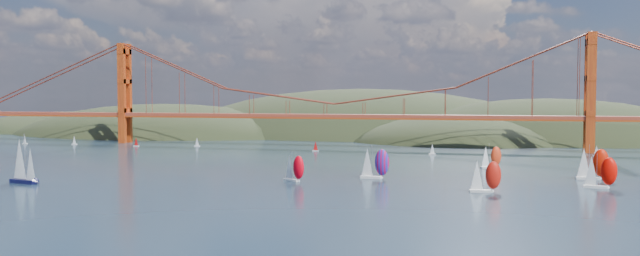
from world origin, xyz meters
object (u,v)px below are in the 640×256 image
(racer_0, at_px, (294,167))
(racer_3, at_px, (491,157))
(racer_1, at_px, (485,176))
(racer_rwb, at_px, (374,163))
(sloop_navy, at_px, (23,161))
(racer_4, at_px, (592,163))
(racer_2, at_px, (600,172))

(racer_0, bearing_deg, racer_3, 70.81)
(racer_1, xyz_separation_m, racer_rwb, (-33.46, 20.36, 0.47))
(sloop_navy, xyz_separation_m, racer_1, (132.69, 16.25, -2.00))
(sloop_navy, distance_m, racer_4, 172.46)
(racer_0, height_order, racer_2, racer_2)
(racer_4, relative_size, racer_rwb, 1.04)
(racer_0, bearing_deg, sloop_navy, -133.50)
(racer_0, xyz_separation_m, racer_rwb, (22.45, 12.82, 0.70))
(sloop_navy, distance_m, racer_3, 154.41)
(sloop_navy, relative_size, racer_1, 1.55)
(racer_1, distance_m, racer_rwb, 39.17)
(racer_3, bearing_deg, racer_rwb, -157.93)
(racer_2, distance_m, racer_3, 51.96)
(sloop_navy, xyz_separation_m, racer_3, (134.83, 75.22, -2.33))
(racer_3, distance_m, racer_4, 38.54)
(sloop_navy, bearing_deg, racer_rwb, 30.74)
(racer_4, distance_m, racer_rwb, 67.08)
(racer_1, bearing_deg, racer_2, 18.02)
(racer_0, distance_m, racer_4, 92.08)
(racer_1, bearing_deg, racer_0, 163.35)
(racer_2, height_order, racer_4, racer_4)
(racer_0, relative_size, racer_2, 0.91)
(racer_4, xyz_separation_m, racer_rwb, (-65.53, -14.35, -0.19))
(racer_0, height_order, racer_rwb, racer_rwb)
(racer_0, distance_m, racer_1, 56.42)
(racer_3, xyz_separation_m, racer_rwb, (-35.60, -38.60, 0.80))
(racer_4, bearing_deg, racer_1, -134.41)
(racer_4, height_order, racer_rwb, racer_4)
(racer_1, distance_m, racer_3, 59.00)
(racer_2, bearing_deg, racer_rwb, -177.97)
(racer_0, xyz_separation_m, racer_3, (58.05, 51.42, -0.10))
(racer_rwb, bearing_deg, racer_4, 17.33)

